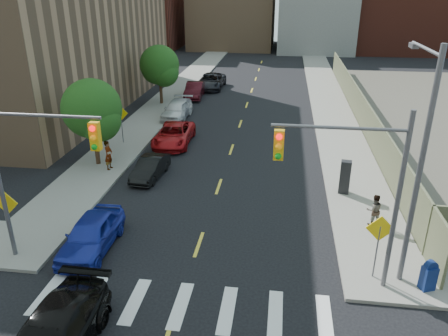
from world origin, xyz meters
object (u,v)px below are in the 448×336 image
(parked_car_maroon, at_px, (195,90))
(payphone, at_px, (345,177))
(parked_car_white, at_px, (177,110))
(parked_car_red, at_px, (174,135))
(pedestrian_east, at_px, (374,210))
(parked_car_black, at_px, (150,168))
(mailbox, at_px, (429,275))
(pedestrian_west, at_px, (109,155))
(parked_car_grey, at_px, (211,81))
(parked_car_silver, at_px, (178,109))
(parked_car_blue, at_px, (91,234))

(parked_car_maroon, bearing_deg, payphone, -62.14)
(parked_car_white, relative_size, parked_car_maroon, 0.97)
(parked_car_red, bearing_deg, pedestrian_east, -41.00)
(parked_car_black, xyz_separation_m, pedestrian_east, (12.06, -4.14, 0.32))
(parked_car_white, distance_m, parked_car_maroon, 7.34)
(parked_car_black, xyz_separation_m, parked_car_white, (-1.29, 12.01, 0.15))
(mailbox, height_order, payphone, payphone)
(parked_car_black, bearing_deg, pedestrian_west, 173.11)
(payphone, bearing_deg, pedestrian_east, -65.47)
(parked_car_maroon, distance_m, pedestrian_west, 18.84)
(parked_car_black, relative_size, parked_car_grey, 0.65)
(parked_car_silver, bearing_deg, pedestrian_west, -97.09)
(parked_car_white, distance_m, pedestrian_west, 11.53)
(pedestrian_west, distance_m, pedestrian_east, 15.55)
(parked_car_white, xyz_separation_m, pedestrian_west, (-1.46, -11.43, 0.30))
(parked_car_blue, bearing_deg, pedestrian_east, 15.41)
(mailbox, height_order, pedestrian_east, pedestrian_east)
(parked_car_silver, bearing_deg, mailbox, -55.61)
(parked_car_silver, relative_size, payphone, 2.65)
(parked_car_white, xyz_separation_m, parked_car_grey, (1.02, 11.64, 0.03))
(parked_car_blue, xyz_separation_m, parked_car_black, (0.29, 7.70, -0.15))
(parked_car_blue, bearing_deg, mailbox, -4.86)
(parked_car_silver, bearing_deg, parked_car_grey, 84.62)
(parked_car_silver, bearing_deg, pedestrian_east, -51.32)
(parked_car_white, relative_size, mailbox, 3.59)
(parked_car_red, distance_m, parked_car_silver, 6.78)
(parked_car_black, bearing_deg, parked_car_grey, 95.58)
(parked_car_blue, height_order, parked_car_maroon, parked_car_maroon)
(parked_car_silver, bearing_deg, parked_car_black, -84.18)
(parked_car_black, relative_size, parked_car_white, 0.83)
(pedestrian_west, bearing_deg, parked_car_blue, -160.65)
(mailbox, bearing_deg, parked_car_black, 124.49)
(parked_car_red, height_order, pedestrian_west, pedestrian_west)
(pedestrian_east, bearing_deg, parked_car_white, -55.52)
(parked_car_white, relative_size, payphone, 2.41)
(parked_car_red, bearing_deg, mailbox, -49.04)
(parked_car_blue, xyz_separation_m, parked_car_grey, (0.02, 31.35, 0.03))
(parked_car_black, height_order, mailbox, mailbox)
(parked_car_red, distance_m, mailbox, 19.66)
(parked_car_white, xyz_separation_m, pedestrian_east, (13.35, -16.15, 0.17))
(parked_car_blue, xyz_separation_m, mailbox, (13.55, -1.00, -0.01))
(parked_car_blue, bearing_deg, parked_car_red, 88.12)
(parked_car_white, relative_size, parked_car_grey, 0.78)
(parked_car_maroon, relative_size, pedestrian_west, 2.55)
(parked_car_blue, xyz_separation_m, pedestrian_east, (12.35, 3.55, 0.17))
(parked_car_red, distance_m, parked_car_grey, 17.84)
(parked_car_blue, height_order, pedestrian_east, pedestrian_east)
(parked_car_silver, height_order, parked_car_grey, parked_car_grey)
(parked_car_blue, relative_size, parked_car_maroon, 0.96)
(payphone, distance_m, pedestrian_west, 13.91)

